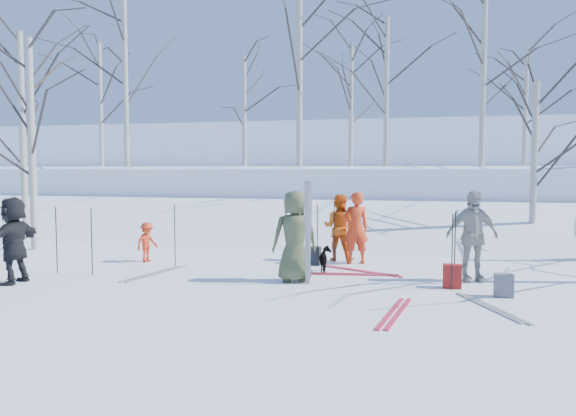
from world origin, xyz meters
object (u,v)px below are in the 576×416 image
(skier_olive_center, at_px, (295,236))
(skier_red_seated, at_px, (147,242))
(skier_redor_behind, at_px, (339,227))
(backpack_red, at_px, (452,276))
(skier_cream_east, at_px, (472,236))
(skier_grey_west, at_px, (13,240))
(dog, at_px, (326,259))
(backpack_grey, at_px, (504,286))
(backpack_dark, at_px, (313,256))
(skier_red_north, at_px, (356,228))

(skier_olive_center, distance_m, skier_red_seated, 4.02)
(skier_redor_behind, height_order, backpack_red, skier_redor_behind)
(skier_cream_east, height_order, skier_grey_west, skier_cream_east)
(skier_redor_behind, xyz_separation_m, backpack_red, (2.42, -2.48, -0.55))
(dog, xyz_separation_m, backpack_grey, (3.25, -1.50, -0.07))
(skier_olive_center, bearing_deg, skier_redor_behind, -120.25)
(skier_cream_east, xyz_separation_m, backpack_dark, (-3.25, 1.02, -0.66))
(dog, relative_size, backpack_dark, 1.53)
(skier_cream_east, distance_m, dog, 2.90)
(skier_redor_behind, relative_size, skier_red_seated, 1.70)
(skier_grey_west, bearing_deg, skier_red_north, 122.62)
(backpack_grey, bearing_deg, skier_red_north, 136.25)
(skier_red_north, height_order, skier_red_seated, skier_red_north)
(skier_red_seated, xyz_separation_m, backpack_red, (6.61, -1.23, -0.24))
(skier_red_north, bearing_deg, skier_redor_behind, -61.64)
(skier_red_north, bearing_deg, skier_grey_west, 8.77)
(skier_grey_west, bearing_deg, dog, 115.50)
(skier_grey_west, distance_m, backpack_grey, 8.70)
(skier_red_seated, height_order, backpack_grey, skier_red_seated)
(backpack_grey, bearing_deg, skier_red_seated, 166.71)
(skier_redor_behind, distance_m, backpack_grey, 4.44)
(backpack_dark, bearing_deg, dog, -60.55)
(skier_olive_center, bearing_deg, skier_grey_west, -5.10)
(skier_redor_behind, bearing_deg, skier_red_seated, 23.43)
(skier_red_seated, distance_m, backpack_red, 6.73)
(dog, bearing_deg, backpack_grey, 140.85)
(skier_red_seated, distance_m, backpack_dark, 3.77)
(skier_redor_behind, bearing_deg, dog, 95.51)
(skier_red_north, bearing_deg, backpack_grey, 112.74)
(skier_cream_east, relative_size, backpack_dark, 4.29)
(skier_redor_behind, xyz_separation_m, skier_cream_east, (2.79, -1.77, 0.09))
(skier_cream_east, distance_m, backpack_grey, 1.47)
(skier_red_seated, height_order, skier_cream_east, skier_cream_east)
(skier_olive_center, bearing_deg, skier_cream_east, 173.59)
(skier_grey_west, height_order, backpack_red, skier_grey_west)
(skier_redor_behind, relative_size, backpack_dark, 3.82)
(skier_olive_center, height_order, backpack_dark, skier_olive_center)
(skier_cream_east, bearing_deg, skier_red_north, 127.97)
(skier_red_north, xyz_separation_m, skier_red_seated, (-4.62, -0.92, -0.35))
(skier_cream_east, bearing_deg, backpack_dark, 141.68)
(skier_redor_behind, relative_size, backpack_red, 3.64)
(skier_grey_west, height_order, backpack_grey, skier_grey_west)
(skier_cream_east, bearing_deg, backpack_red, -138.47)
(skier_grey_west, xyz_separation_m, dog, (5.37, 2.52, -0.54))
(skier_grey_west, distance_m, dog, 5.96)
(skier_olive_center, bearing_deg, backpack_red, 161.48)
(skier_redor_behind, xyz_separation_m, backpack_dark, (-0.46, -0.74, -0.56))
(skier_olive_center, relative_size, skier_cream_east, 1.00)
(dog, xyz_separation_m, backpack_red, (2.45, -0.98, -0.05))
(skier_redor_behind, bearing_deg, backpack_red, 141.03)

